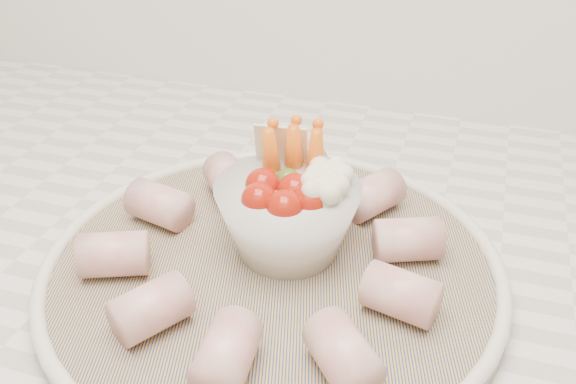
% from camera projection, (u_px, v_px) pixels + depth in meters
% --- Properties ---
extents(serving_platter, '(0.46, 0.46, 0.02)m').
position_uv_depth(serving_platter, '(272.00, 268.00, 0.52)').
color(serving_platter, navy).
rests_on(serving_platter, kitchen_counter).
extents(veggie_bowl, '(0.12, 0.12, 0.10)m').
position_uv_depth(veggie_bowl, '(290.00, 211.00, 0.52)').
color(veggie_bowl, silver).
rests_on(veggie_bowl, serving_platter).
extents(cured_meat_rolls, '(0.28, 0.30, 0.04)m').
position_uv_depth(cured_meat_rolls, '(271.00, 246.00, 0.51)').
color(cured_meat_rolls, '#C05859').
rests_on(cured_meat_rolls, serving_platter).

